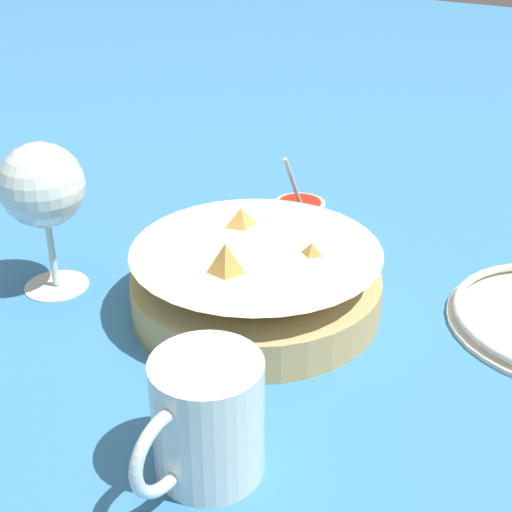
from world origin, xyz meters
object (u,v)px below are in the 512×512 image
Objects in this scene: wine_glass at (42,190)px; beer_mug at (207,422)px; food_basket at (256,281)px; sauce_cup at (299,215)px.

wine_glass is 0.32m from beer_mug.
wine_glass is at bearing -66.45° from food_basket.
beer_mug is at bearing 22.65° from sauce_cup.
sauce_cup is at bearing -157.35° from beer_mug.
beer_mug is (0.37, 0.15, 0.02)m from sauce_cup.
sauce_cup is 0.40m from beer_mug.
food_basket is 1.56× the size of wine_glass.
wine_glass reaches higher than beer_mug.
wine_glass is (0.08, -0.19, 0.08)m from food_basket.
sauce_cup is 0.67× the size of wine_glass.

